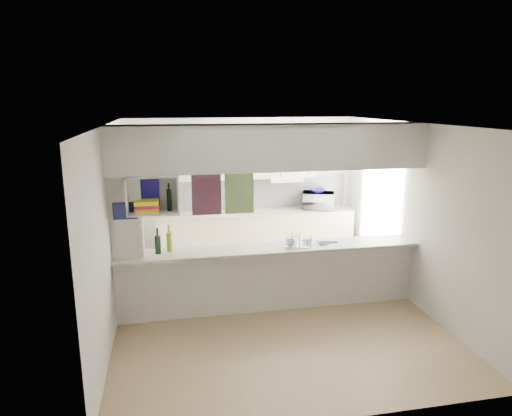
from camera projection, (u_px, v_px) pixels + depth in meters
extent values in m
plane|color=tan|center=(270.00, 309.00, 6.51)|extent=(4.80, 4.80, 0.00)
plane|color=white|center=(272.00, 124.00, 5.92)|extent=(4.80, 4.80, 0.00)
plane|color=silver|center=(242.00, 188.00, 8.51)|extent=(4.20, 0.00, 4.20)
plane|color=silver|center=(111.00, 229.00, 5.82)|extent=(0.00, 4.80, 4.80)
plane|color=silver|center=(412.00, 214.00, 6.61)|extent=(0.00, 4.80, 4.80)
cube|color=silver|center=(270.00, 280.00, 6.41)|extent=(4.20, 0.15, 0.88)
cube|color=beige|center=(271.00, 249.00, 6.30)|extent=(4.20, 0.50, 0.04)
cube|color=white|center=(271.00, 147.00, 5.98)|extent=(4.20, 0.50, 0.60)
cube|color=silver|center=(127.00, 228.00, 5.86)|extent=(0.40, 0.18, 2.60)
cube|color=#191E4C|center=(125.00, 211.00, 5.71)|extent=(0.30, 0.01, 0.22)
cube|color=white|center=(126.00, 228.00, 5.76)|extent=(0.30, 0.01, 0.24)
cube|color=#31162C|center=(206.00, 193.00, 6.18)|extent=(0.40, 0.02, 0.62)
cube|color=#187068|center=(239.00, 191.00, 6.26)|extent=(0.40, 0.02, 0.62)
cube|color=white|center=(154.00, 212.00, 5.78)|extent=(0.65, 0.35, 0.02)
cube|color=white|center=(152.00, 175.00, 5.67)|extent=(0.65, 0.35, 0.02)
cube|color=white|center=(153.00, 192.00, 5.88)|extent=(0.65, 0.02, 0.50)
cube|color=white|center=(127.00, 195.00, 5.66)|extent=(0.02, 0.35, 0.50)
cube|color=white|center=(178.00, 193.00, 5.78)|extent=(0.02, 0.35, 0.50)
cube|color=yellow|center=(147.00, 210.00, 5.75)|extent=(0.30, 0.24, 0.05)
cube|color=red|center=(147.00, 206.00, 5.74)|extent=(0.28, 0.22, 0.05)
cube|color=yellow|center=(147.00, 202.00, 5.73)|extent=(0.30, 0.24, 0.05)
cube|color=navy|center=(149.00, 192.00, 5.83)|extent=(0.26, 0.02, 0.34)
cylinder|color=black|center=(169.00, 200.00, 5.78)|extent=(0.06, 0.06, 0.28)
cube|color=beige|center=(256.00, 236.00, 8.45)|extent=(3.60, 0.60, 0.90)
cube|color=beige|center=(256.00, 212.00, 8.35)|extent=(3.60, 0.63, 0.03)
cube|color=silver|center=(253.00, 192.00, 8.55)|extent=(3.60, 0.03, 0.60)
cube|color=beige|center=(243.00, 159.00, 8.21)|extent=(2.62, 0.34, 0.72)
cube|color=white|center=(284.00, 180.00, 8.38)|extent=(0.60, 0.46, 0.12)
cube|color=silver|center=(288.00, 184.00, 8.16)|extent=(0.60, 0.02, 0.05)
imported|color=white|center=(318.00, 201.00, 8.50)|extent=(0.67, 0.56, 0.32)
imported|color=navy|center=(317.00, 191.00, 8.44)|extent=(0.28, 0.28, 0.07)
cube|color=silver|center=(298.00, 245.00, 6.38)|extent=(0.43, 0.37, 0.01)
cylinder|color=white|center=(292.00, 238.00, 6.37)|extent=(0.07, 0.18, 0.18)
cylinder|color=white|center=(296.00, 238.00, 6.36)|extent=(0.07, 0.18, 0.18)
cylinder|color=white|center=(300.00, 238.00, 6.36)|extent=(0.07, 0.18, 0.18)
imported|color=white|center=(290.00, 243.00, 6.27)|extent=(0.14, 0.14, 0.10)
cylinder|color=black|center=(158.00, 245.00, 6.01)|extent=(0.08, 0.08, 0.24)
cylinder|color=black|center=(157.00, 232.00, 5.97)|extent=(0.03, 0.03, 0.11)
cylinder|color=olive|center=(169.00, 242.00, 6.11)|extent=(0.08, 0.08, 0.26)
cylinder|color=olive|center=(169.00, 229.00, 6.07)|extent=(0.03, 0.03, 0.11)
cylinder|color=silver|center=(307.00, 240.00, 6.50)|extent=(0.14, 0.14, 0.07)
cube|color=silver|center=(323.00, 242.00, 6.45)|extent=(0.14, 0.10, 0.06)
cube|color=black|center=(332.00, 242.00, 6.51)|extent=(0.14, 0.07, 0.01)
cylinder|color=black|center=(210.00, 210.00, 8.22)|extent=(0.09, 0.09, 0.12)
cube|color=#543B1D|center=(251.00, 205.00, 8.39)|extent=(0.11, 0.10, 0.20)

